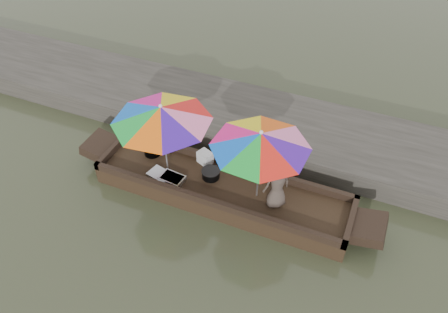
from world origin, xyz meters
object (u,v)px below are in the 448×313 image
at_px(vendor, 277,184).
at_px(umbrella_stern, 259,165).
at_px(tray_crayfish, 172,179).
at_px(supply_bag, 205,158).
at_px(charcoal_grill, 211,174).
at_px(boat_hull, 222,191).
at_px(cooking_pot, 152,150).
at_px(tray_scallop, 160,175).
at_px(umbrella_bow, 164,138).

bearing_deg(vendor, umbrella_stern, -48.96).
height_order(tray_crayfish, vendor, vendor).
bearing_deg(umbrella_stern, tray_crayfish, -170.83).
relative_size(supply_bag, vendor, 0.28).
relative_size(tray_crayfish, supply_bag, 1.65).
distance_m(tray_crayfish, supply_bag, 0.81).
bearing_deg(charcoal_grill, supply_bag, 129.09).
distance_m(boat_hull, charcoal_grill, 0.40).
relative_size(supply_bag, umbrella_stern, 0.16).
bearing_deg(supply_bag, umbrella_stern, -19.54).
bearing_deg(vendor, cooking_pot, -47.18).
bearing_deg(supply_bag, cooking_pot, -170.57).
bearing_deg(vendor, tray_crayfish, -34.63).
relative_size(cooking_pot, umbrella_stern, 0.19).
distance_m(boat_hull, umbrella_stern, 1.18).
xyz_separation_m(cooking_pot, charcoal_grill, (1.39, -0.16, -0.01)).
xyz_separation_m(cooking_pot, umbrella_stern, (2.38, -0.27, 0.69)).
bearing_deg(tray_scallop, boat_hull, 11.66).
distance_m(boat_hull, vendor, 1.28).
relative_size(tray_crayfish, vendor, 0.46).
distance_m(cooking_pot, umbrella_bow, 0.89).
relative_size(tray_scallop, umbrella_stern, 0.26).
distance_m(tray_crayfish, umbrella_bow, 0.81).
relative_size(tray_crayfish, umbrella_bow, 0.25).
height_order(boat_hull, tray_crayfish, tray_crayfish).
distance_m(tray_crayfish, tray_scallop, 0.28).
bearing_deg(umbrella_bow, boat_hull, 0.00).
height_order(tray_crayfish, charcoal_grill, charcoal_grill).
xyz_separation_m(cooking_pot, umbrella_bow, (0.50, -0.27, 0.69)).
bearing_deg(umbrella_stern, charcoal_grill, 173.83).
distance_m(supply_bag, umbrella_bow, 1.00).
height_order(boat_hull, supply_bag, supply_bag).
bearing_deg(tray_scallop, umbrella_bow, 82.48).
distance_m(tray_scallop, umbrella_bow, 0.79).
xyz_separation_m(charcoal_grill, umbrella_stern, (0.99, -0.11, 0.69)).
distance_m(tray_scallop, supply_bag, 0.96).
relative_size(tray_crayfish, umbrella_stern, 0.26).
bearing_deg(tray_crayfish, charcoal_grill, 29.75).
bearing_deg(umbrella_bow, umbrella_stern, 0.00).
bearing_deg(tray_scallop, tray_crayfish, -3.01).
distance_m(supply_bag, vendor, 1.76).
relative_size(tray_crayfish, charcoal_grill, 1.35).
bearing_deg(charcoal_grill, boat_hull, -20.69).
distance_m(charcoal_grill, umbrella_stern, 1.21).
xyz_separation_m(vendor, umbrella_stern, (-0.38, 0.06, 0.28)).
bearing_deg(cooking_pot, umbrella_bow, -28.09).
height_order(supply_bag, umbrella_bow, umbrella_bow).
relative_size(vendor, umbrella_bow, 0.53).
height_order(umbrella_bow, umbrella_stern, same).
bearing_deg(cooking_pot, supply_bag, 9.43).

